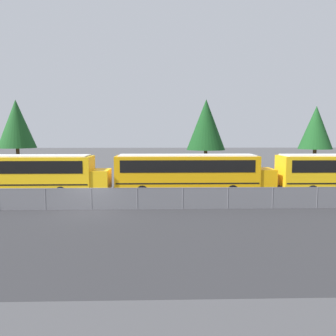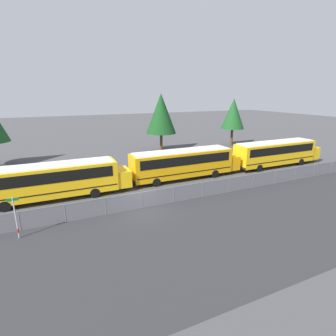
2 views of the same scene
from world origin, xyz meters
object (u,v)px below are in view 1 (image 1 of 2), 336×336
school_bus_1 (23,172)px  tree_3 (206,125)px  school_bus_2 (190,171)px  tree_0 (316,128)px  tree_1 (16,124)px

school_bus_1 → tree_3: tree_3 is taller
school_bus_1 → school_bus_2: same height
school_bus_1 → tree_0: (30.53, 13.96, 3.83)m
school_bus_2 → tree_1: 25.87m
school_bus_1 → tree_3: 23.07m
school_bus_1 → tree_1: bearing=114.3°
tree_0 → tree_1: 37.56m
tree_0 → tree_1: (-37.52, 1.54, 0.48)m
tree_1 → tree_3: size_ratio=0.99×
tree_0 → tree_3: 13.64m
tree_1 → tree_3: tree_3 is taller
school_bus_2 → tree_0: tree_0 is taller
tree_3 → school_bus_1: bearing=-138.3°
tree_3 → tree_1: bearing=179.0°
school_bus_2 → tree_1: size_ratio=1.42×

